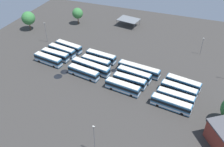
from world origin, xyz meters
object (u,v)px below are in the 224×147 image
bus_row1_slot0 (139,70)px  tree_west_edge (28,18)px  maintenance_shelter (129,20)px  lamp_post_far_corner (46,32)px  bus_row0_slot2 (175,97)px  tree_northeast (78,13)px  lamp_post_near_entrance (202,45)px  bus_row3_slot3 (48,60)px  bus_row3_slot2 (55,55)px  bus_row1_slot2 (130,81)px  bus_row3_slot0 (69,47)px  bus_row3_slot1 (62,51)px  bus_row1_slot3 (123,87)px  bus_row0_slot3 (171,104)px  bus_row0_slot1 (179,90)px  bus_row2_slot2 (91,67)px  bus_row2_slot3 (84,72)px  bus_row2_slot1 (96,62)px  lamp_post_mid_lot (94,138)px  bus_row0_slot0 (183,83)px  bus_row1_slot1 (134,75)px  bus_row2_slot0 (101,57)px

bus_row1_slot0 → tree_west_edge: 62.32m
maintenance_shelter → lamp_post_far_corner: lamp_post_far_corner is taller
bus_row0_slot2 → tree_northeast: tree_northeast is taller
lamp_post_near_entrance → bus_row3_slot3: bearing=27.6°
bus_row3_slot2 → bus_row1_slot2: bearing=170.3°
bus_row3_slot0 → tree_west_edge: bearing=-22.1°
bus_row3_slot0 → tree_west_edge: 30.05m
bus_row3_slot1 → bus_row3_slot0: bearing=-105.8°
bus_row0_slot2 → bus_row1_slot3: 17.30m
bus_row3_slot0 → lamp_post_far_corner: size_ratio=1.34×
bus_row1_slot0 → bus_row3_slot2: same height
bus_row0_slot3 → tree_west_edge: size_ratio=1.39×
bus_row3_slot2 → bus_row0_slot3: bearing=165.8°
bus_row0_slot1 → lamp_post_far_corner: size_ratio=1.30×
bus_row2_slot2 → bus_row3_slot3: size_ratio=1.31×
bus_row0_slot1 → bus_row1_slot0: (15.44, -6.57, 0.00)m
bus_row2_slot3 → lamp_post_near_entrance: 49.60m
bus_row2_slot1 → tree_northeast: (24.20, -32.28, 3.81)m
bus_row2_slot2 → bus_row1_slot0: bearing=-164.2°
bus_row3_slot2 → bus_row0_slot1: bearing=174.9°
bus_row1_slot2 → bus_row2_slot3: size_ratio=0.96×
bus_row3_slot1 → bus_row3_slot2: (0.70, 3.94, -0.00)m
maintenance_shelter → lamp_post_mid_lot: size_ratio=1.22×
bus_row0_slot0 → bus_row3_slot3: 51.28m
bus_row3_slot0 → bus_row1_slot0: bearing=170.1°
bus_row2_slot1 → bus_row3_slot0: bearing=-23.2°
bus_row1_slot2 → bus_row1_slot3: (1.14, 4.05, 0.00)m
bus_row2_slot1 → maintenance_shelter: (-0.46, -39.25, 1.48)m
bus_row1_slot0 → bus_row2_slot2: 17.88m
bus_row0_slot1 → bus_row3_slot3: size_ratio=1.00×
bus_row1_slot3 → tree_west_edge: tree_west_edge is taller
bus_row0_slot1 → bus_row2_slot3: size_ratio=0.99×
bus_row0_slot1 → tree_northeast: bearing=-33.8°
bus_row0_slot2 → bus_row1_slot3: bearing=3.7°
bus_row0_slot3 → bus_row1_slot1: (15.05, -10.72, 0.00)m
bus_row0_slot3 → lamp_post_near_entrance: 37.54m
bus_row0_slot0 → lamp_post_mid_lot: 38.75m
bus_row0_slot2 → bus_row3_slot1: 49.95m
maintenance_shelter → bus_row3_slot1: bearing=64.9°
bus_row2_slot2 → bus_row3_slot3: 17.69m
bus_row1_slot2 → bus_row1_slot1: bearing=-95.1°
bus_row1_slot2 → bus_row2_slot0: (15.36, -10.99, 0.00)m
bus_row2_slot0 → bus_row2_slot3: bearing=82.2°
bus_row0_slot1 → maintenance_shelter: size_ratio=1.09×
bus_row0_slot3 → tree_west_edge: 80.56m
bus_row3_slot2 → tree_northeast: tree_northeast is taller
bus_row1_slot3 → bus_row2_slot0: 20.70m
bus_row1_slot0 → bus_row1_slot2: bearing=81.7°
bus_row1_slot0 → bus_row2_slot3: bearing=26.2°
bus_row2_slot3 → bus_row0_slot3: bearing=170.5°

